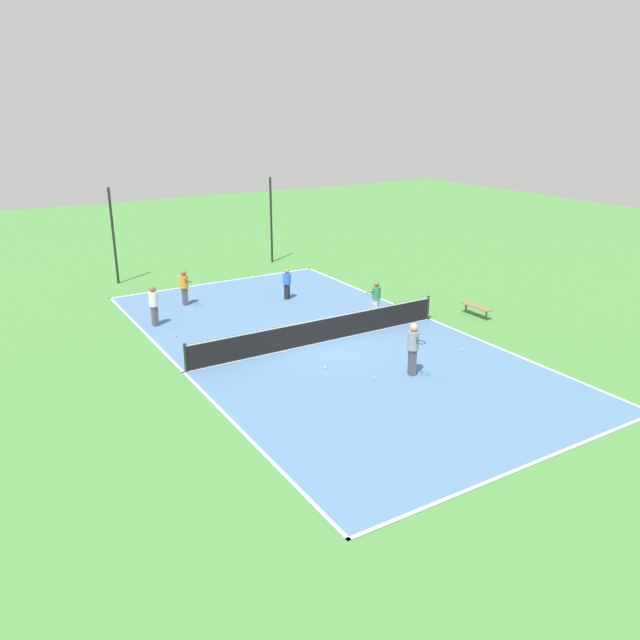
{
  "coord_description": "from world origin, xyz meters",
  "views": [
    {
      "loc": [
        -11.17,
        -18.41,
        8.31
      ],
      "look_at": [
        0.0,
        0.0,
        0.9
      ],
      "focal_mm": 35.0,
      "sensor_mm": 36.0,
      "label": 1
    }
  ],
  "objects": [
    {
      "name": "player_far_green",
      "position": [
        3.65,
        1.52,
        0.83
      ],
      "size": [
        0.98,
        0.72,
        1.44
      ],
      "rotation": [
        0.0,
        0.0,
        3.62
      ],
      "color": "white",
      "rests_on": "court_surface"
    },
    {
      "name": "court_surface",
      "position": [
        0.0,
        0.0,
        0.01
      ],
      "size": [
        10.61,
        19.62,
        0.02
      ],
      "color": "#4C729E",
      "rests_on": "ground_plane"
    },
    {
      "name": "player_far_white",
      "position": [
        -4.63,
        5.02,
        0.95
      ],
      "size": [
        0.41,
        0.41,
        1.63
      ],
      "rotation": [
        0.0,
        0.0,
        4.85
      ],
      "color": "#4C4C51",
      "rests_on": "court_surface"
    },
    {
      "name": "bench",
      "position": [
        7.16,
        -0.72,
        0.39
      ],
      "size": [
        0.36,
        1.47,
        0.45
      ],
      "rotation": [
        0.0,
        0.0,
        1.57
      ],
      "color": "olive",
      "rests_on": "ground_plane"
    },
    {
      "name": "tennis_ball_right_alley",
      "position": [
        -4.36,
        3.33,
        0.06
      ],
      "size": [
        0.07,
        0.07,
        0.07
      ],
      "primitive_type": "sphere",
      "color": "#CCE033",
      "rests_on": "court_surface"
    },
    {
      "name": "fence_post_back_right",
      "position": [
        4.27,
        12.21,
        2.34
      ],
      "size": [
        0.12,
        0.12,
        4.68
      ],
      "color": "black",
      "rests_on": "ground_plane"
    },
    {
      "name": "tennis_ball_near_net",
      "position": [
        -0.2,
        -3.7,
        0.06
      ],
      "size": [
        0.07,
        0.07,
        0.07
      ],
      "primitive_type": "sphere",
      "color": "#CCE033",
      "rests_on": "court_surface"
    },
    {
      "name": "fence_post_back_left",
      "position": [
        -4.27,
        12.21,
        2.34
      ],
      "size": [
        0.12,
        0.12,
        4.68
      ],
      "color": "black",
      "rests_on": "ground_plane"
    },
    {
      "name": "tennis_ball_far_baseline",
      "position": [
        -1.12,
        -2.17,
        0.06
      ],
      "size": [
        0.07,
        0.07,
        0.07
      ],
      "primitive_type": "sphere",
      "color": "#CCE033",
      "rests_on": "court_surface"
    },
    {
      "name": "player_center_orange",
      "position": [
        -2.67,
        7.02,
        0.91
      ],
      "size": [
        0.37,
        0.94,
        1.55
      ],
      "rotation": [
        0.0,
        0.0,
        4.69
      ],
      "color": "#4C4C51",
      "rests_on": "court_surface"
    },
    {
      "name": "ground_plane",
      "position": [
        0.0,
        0.0,
        0.0
      ],
      "size": [
        80.0,
        80.0,
        0.0
      ],
      "primitive_type": "plane",
      "color": "#47843D"
    },
    {
      "name": "player_baseline_gray",
      "position": [
        1.03,
        -4.06,
        1.05
      ],
      "size": [
        0.59,
        0.99,
        1.77
      ],
      "rotation": [
        0.0,
        0.0,
        4.42
      ],
      "color": "#4C4C51",
      "rests_on": "court_surface"
    },
    {
      "name": "tennis_ball_left_sideline",
      "position": [
        3.94,
        -3.34,
        0.06
      ],
      "size": [
        0.07,
        0.07,
        0.07
      ],
      "primitive_type": "sphere",
      "color": "#CCE033",
      "rests_on": "court_surface"
    },
    {
      "name": "player_near_blue",
      "position": [
        1.59,
        5.5,
        0.8
      ],
      "size": [
        0.51,
        0.51,
        1.4
      ],
      "rotation": [
        0.0,
        0.0,
        0.76
      ],
      "color": "black",
      "rests_on": "court_surface"
    },
    {
      "name": "tennis_net",
      "position": [
        0.0,
        0.0,
        0.53
      ],
      "size": [
        10.41,
        0.1,
        0.99
      ],
      "color": "black",
      "rests_on": "court_surface"
    }
  ]
}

